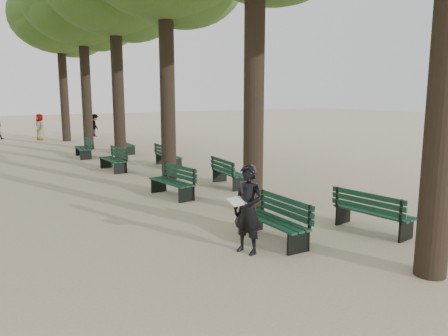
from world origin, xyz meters
TOP-DOWN VIEW (x-y plane):
  - ground at (0.00, 0.00)m, footprint 120.00×120.00m
  - tree_central_4 at (1.50, 18.00)m, footprint 6.00×6.00m
  - tree_central_5 at (1.50, 23.00)m, footprint 6.00×6.00m
  - bench_left_0 at (0.37, 0.75)m, footprint 0.65×1.82m
  - bench_left_1 at (0.37, 5.48)m, footprint 0.74×1.85m
  - bench_left_2 at (0.37, 10.72)m, footprint 0.61×1.81m
  - bench_left_3 at (0.37, 15.00)m, footprint 0.79×1.86m
  - bench_right_0 at (2.63, 0.08)m, footprint 0.76×1.85m
  - bench_right_1 at (2.63, 5.80)m, footprint 0.81×1.86m
  - bench_right_2 at (2.63, 10.41)m, footprint 0.69×1.84m
  - bench_right_3 at (2.63, 15.41)m, footprint 0.73×1.84m
  - man_with_map at (-0.46, 0.53)m, footprint 0.71×0.76m
  - pedestrian_d at (0.21, 24.49)m, footprint 0.42×0.86m
  - pedestrian_b at (3.95, 25.03)m, footprint 0.34×1.03m

SIDE VIEW (x-z plane):
  - ground at x=0.00m, z-range 0.00..0.00m
  - bench_left_0 at x=0.37m, z-range -0.19..0.73m
  - bench_left_1 at x=0.37m, z-range -0.19..0.73m
  - bench_left_2 at x=0.37m, z-range -0.19..0.73m
  - bench_left_3 at x=0.37m, z-range -0.19..0.73m
  - bench_right_0 at x=2.63m, z-range -0.19..0.73m
  - bench_right_1 at x=2.63m, z-range -0.19..0.73m
  - bench_right_2 at x=2.63m, z-range -0.19..0.73m
  - bench_right_3 at x=2.63m, z-range -0.19..0.73m
  - pedestrian_b at x=3.95m, z-range 0.00..1.59m
  - pedestrian_d at x=0.21m, z-range 0.00..1.71m
  - man_with_map at x=-0.46m, z-range 0.00..1.72m
  - tree_central_4 at x=1.50m, z-range 2.68..12.63m
  - tree_central_5 at x=1.50m, z-range 2.68..12.63m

